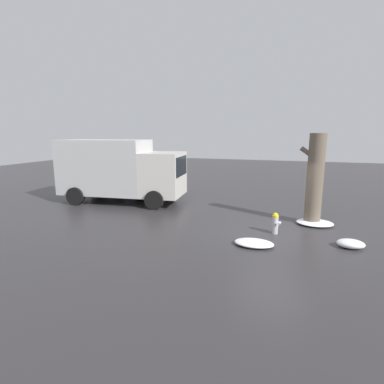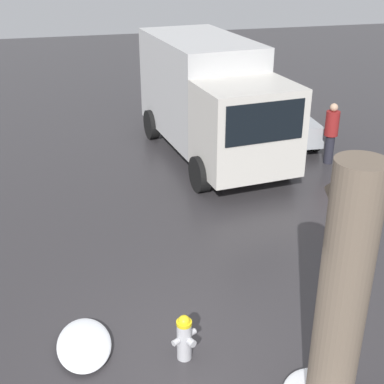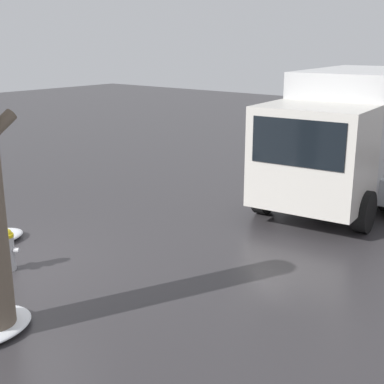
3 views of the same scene
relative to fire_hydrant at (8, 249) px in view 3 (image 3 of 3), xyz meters
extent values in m
plane|color=#333033|center=(0.00, 0.00, -0.39)|extent=(60.00, 60.00, 0.00)
cylinder|color=#B7B7BC|center=(0.00, 0.00, -0.09)|extent=(0.22, 0.22, 0.62)
cylinder|color=yellow|center=(0.00, 0.00, 0.25)|extent=(0.23, 0.23, 0.06)
sphere|color=yellow|center=(0.00, 0.00, 0.28)|extent=(0.19, 0.19, 0.19)
cylinder|color=#B7B7BC|center=(-0.14, -0.07, -0.01)|extent=(0.14, 0.15, 0.11)
cylinder|color=#B7B7BC|center=(0.08, -0.14, -0.01)|extent=(0.13, 0.13, 0.09)
cylinder|color=#B7B7BC|center=(-0.07, 0.14, -0.01)|extent=(0.13, 0.13, 0.09)
cube|color=beige|center=(5.63, -2.92, 1.13)|extent=(2.11, 2.51, 2.15)
cube|color=black|center=(4.70, -3.02, 1.56)|extent=(0.24, 1.94, 0.95)
cube|color=#BCBCBC|center=(8.75, -2.59, 1.43)|extent=(4.62, 2.78, 2.75)
cylinder|color=black|center=(5.85, -4.07, 0.06)|extent=(0.92, 0.37, 0.90)
cylinder|color=black|center=(5.60, -1.76, 0.06)|extent=(0.92, 0.37, 0.90)
cylinder|color=black|center=(9.72, -1.32, 0.06)|extent=(0.92, 0.37, 0.90)
camera|label=1|loc=(-0.45, 10.67, 3.15)|focal=28.00mm
camera|label=2|loc=(-6.01, 1.43, 5.31)|focal=50.00mm
camera|label=3|loc=(-4.71, -8.02, 3.52)|focal=50.00mm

